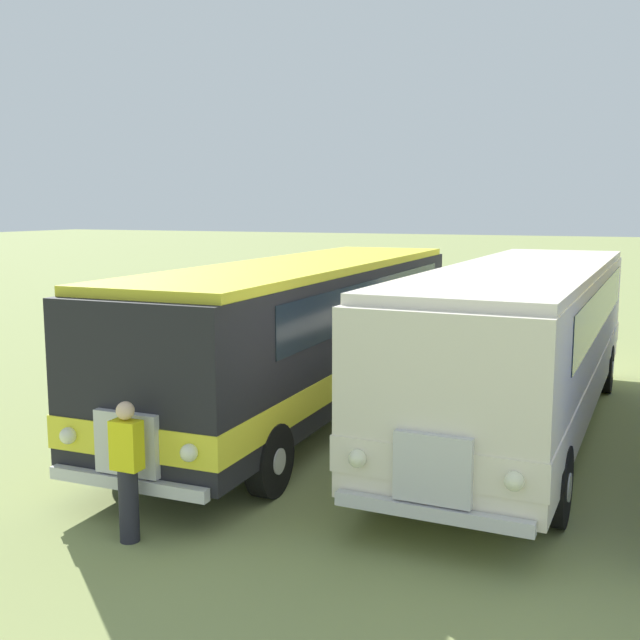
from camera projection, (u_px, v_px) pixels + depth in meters
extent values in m
cube|color=black|center=(307.00, 329.00, 14.48)|extent=(2.64, 11.18, 2.30)
cube|color=yellow|center=(307.00, 360.00, 14.57)|extent=(2.68, 11.22, 0.44)
cube|color=#19232D|center=(315.00, 296.00, 14.76)|extent=(2.64, 8.78, 0.76)
cube|color=#19232D|center=(129.00, 343.00, 9.34)|extent=(2.20, 0.13, 0.90)
cube|color=silver|center=(127.00, 444.00, 9.43)|extent=(0.90, 0.13, 0.80)
cube|color=silver|center=(127.00, 483.00, 9.47)|extent=(2.30, 0.17, 0.16)
sphere|color=#EAEACC|center=(189.00, 453.00, 9.08)|extent=(0.22, 0.22, 0.22)
sphere|color=#EAEACC|center=(68.00, 436.00, 9.76)|extent=(0.22, 0.22, 0.22)
cube|color=yellow|center=(307.00, 265.00, 14.30)|extent=(2.59, 10.78, 0.14)
cylinder|color=black|center=(270.00, 460.00, 10.59)|extent=(0.29, 1.04, 1.04)
cylinder|color=silver|center=(280.00, 461.00, 10.53)|extent=(0.02, 0.36, 0.36)
cylinder|color=black|center=(132.00, 441.00, 11.45)|extent=(0.29, 1.04, 1.04)
cylinder|color=silver|center=(124.00, 440.00, 11.51)|extent=(0.02, 0.36, 0.36)
cylinder|color=black|center=(417.00, 359.00, 17.67)|extent=(0.29, 1.04, 1.04)
cylinder|color=silver|center=(424.00, 359.00, 17.61)|extent=(0.02, 0.36, 0.36)
cylinder|color=black|center=(325.00, 352.00, 18.54)|extent=(0.29, 1.04, 1.04)
cylinder|color=silver|center=(320.00, 351.00, 18.60)|extent=(0.02, 0.36, 0.36)
cube|color=silver|center=(523.00, 338.00, 13.48)|extent=(2.78, 11.20, 2.30)
cube|color=silver|center=(522.00, 372.00, 13.57)|extent=(2.82, 11.24, 0.44)
cube|color=#19232D|center=(528.00, 302.00, 13.75)|extent=(2.75, 8.80, 0.76)
cube|color=#19232D|center=(438.00, 357.00, 8.43)|extent=(2.20, 0.16, 0.90)
cube|color=silver|center=(433.00, 469.00, 8.51)|extent=(0.90, 0.14, 0.80)
cube|color=silver|center=(431.00, 513.00, 8.56)|extent=(2.30, 0.20, 0.16)
sphere|color=#EAEACC|center=(514.00, 481.00, 8.13)|extent=(0.22, 0.22, 0.22)
sphere|color=#EAEACC|center=(357.00, 458.00, 8.87)|extent=(0.22, 0.22, 0.22)
cube|color=silver|center=(526.00, 269.00, 13.30)|extent=(2.73, 10.80, 0.14)
cylinder|color=black|center=(557.00, 486.00, 9.61)|extent=(0.31, 1.05, 1.04)
cylinder|color=silver|center=(570.00, 488.00, 9.55)|extent=(0.03, 0.36, 0.36)
cylinder|color=black|center=(385.00, 461.00, 10.55)|extent=(0.31, 1.05, 1.04)
cylinder|color=silver|center=(375.00, 459.00, 10.62)|extent=(0.03, 0.36, 0.36)
cylinder|color=black|center=(606.00, 369.00, 16.57)|extent=(0.31, 1.05, 1.04)
cylinder|color=silver|center=(613.00, 369.00, 16.51)|extent=(0.03, 0.36, 0.36)
cylinder|color=black|center=(499.00, 360.00, 17.52)|extent=(0.31, 1.05, 1.04)
cylinder|color=silver|center=(493.00, 360.00, 17.58)|extent=(0.03, 0.36, 0.36)
cylinder|color=#23232D|center=(129.00, 505.00, 9.16)|extent=(0.24, 0.24, 0.90)
cube|color=yellow|center=(127.00, 445.00, 9.05)|extent=(0.36, 0.22, 0.60)
sphere|color=beige|center=(125.00, 411.00, 8.99)|extent=(0.22, 0.22, 0.22)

